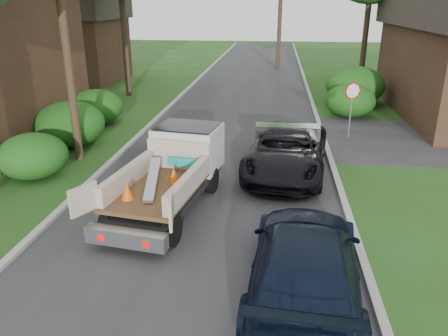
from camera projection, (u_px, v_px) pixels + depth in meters
ground at (197, 229)px, 11.63m from camera, size 120.00×120.00×0.00m
road at (234, 128)px, 20.91m from camera, size 8.00×90.00×0.02m
curb_left at (151, 124)px, 21.34m from camera, size 0.20×90.00×0.12m
curb_right at (321, 130)px, 20.43m from camera, size 0.20×90.00×0.12m
stop_sign at (352, 98)px, 18.77m from camera, size 0.71×0.32×2.48m
utility_pole at (63, 17)px, 15.01m from camera, size 2.42×1.25×10.00m
house_left_far at (69, 39)px, 32.45m from camera, size 7.56×7.56×6.00m
hedge_left_a at (33, 156)px, 14.83m from camera, size 2.34×2.34×1.53m
hedge_left_b at (70, 124)px, 18.05m from camera, size 2.86×2.86×1.87m
hedge_left_c at (96, 107)px, 21.36m from camera, size 2.60×2.60×1.70m
hedge_right_a at (350, 101)px, 22.75m from camera, size 2.60×2.60×1.70m
hedge_right_b at (355, 86)px, 25.36m from camera, size 3.38×3.38×2.21m
flatbed_truck at (177, 164)px, 13.04m from camera, size 3.03×5.70×2.06m
black_pickup at (287, 151)px, 15.26m from camera, size 3.25×5.94×1.58m
navy_suv at (305, 262)px, 8.74m from camera, size 2.58×5.52×1.56m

